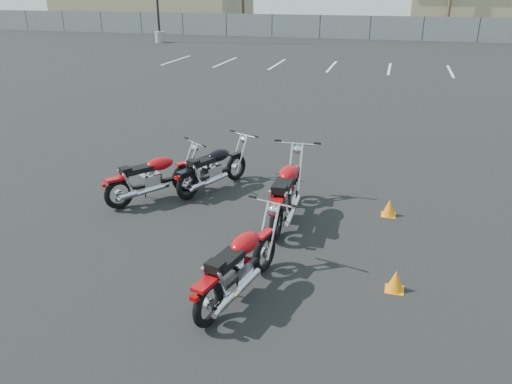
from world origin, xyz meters
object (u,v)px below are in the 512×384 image
(motorcycle_front_red, at_px, (152,178))
(motorcycle_rear_red, at_px, (239,266))
(motorcycle_second_black, at_px, (213,169))
(motorcycle_third_red, at_px, (286,192))

(motorcycle_front_red, relative_size, motorcycle_rear_red, 0.89)
(motorcycle_front_red, xyz_separation_m, motorcycle_second_black, (0.98, 0.84, -0.01))
(motorcycle_front_red, distance_m, motorcycle_third_red, 2.79)
(motorcycle_front_red, xyz_separation_m, motorcycle_third_red, (2.78, -0.17, 0.06))
(motorcycle_front_red, relative_size, motorcycle_third_red, 0.81)
(motorcycle_third_red, distance_m, motorcycle_rear_red, 2.61)
(motorcycle_second_black, xyz_separation_m, motorcycle_rear_red, (1.71, -3.63, 0.02))
(motorcycle_second_black, height_order, motorcycle_rear_red, motorcycle_rear_red)
(motorcycle_third_red, bearing_deg, motorcycle_rear_red, -92.10)
(motorcycle_second_black, xyz_separation_m, motorcycle_third_red, (1.80, -1.02, 0.07))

